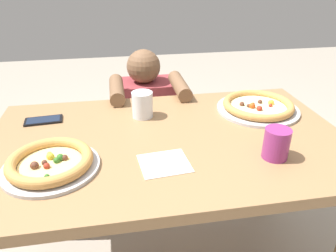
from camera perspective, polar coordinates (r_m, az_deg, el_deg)
The scene contains 8 objects.
dining_table at distance 1.28m, azimuth 0.13°, elevation -6.30°, with size 1.35×0.83×0.75m.
pizza_near at distance 1.10m, azimuth -20.09°, elevation -6.15°, with size 0.31×0.31×0.05m.
pizza_far at distance 1.49m, azimuth 15.62°, elevation 3.37°, with size 0.36×0.36×0.04m.
drink_cup_colored at distance 1.14m, azimuth 18.63°, elevation -2.96°, with size 0.09×0.09×0.11m.
water_cup_clear at distance 1.37m, azimuth -4.57°, elevation 3.86°, with size 0.09×0.09×0.11m.
paper_napkin at distance 1.07m, azimuth -0.64°, elevation -6.64°, with size 0.16×0.14×0.00m, color white.
cell_phone at distance 1.44m, azimuth -21.16°, elevation 0.94°, with size 0.16×0.09×0.01m.
diner_seated at distance 1.96m, azimuth -3.92°, elevation -0.78°, with size 0.38×0.51×0.92m.
Camera 1 is at (-0.18, -1.05, 1.35)m, focal length 34.45 mm.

